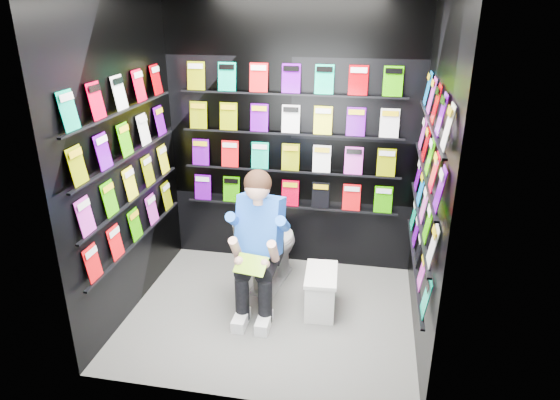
# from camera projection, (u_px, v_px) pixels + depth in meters

# --- Properties ---
(floor) EXTENTS (2.40, 2.40, 0.00)m
(floor) POSITION_uv_depth(u_px,v_px,m) (271.00, 314.00, 4.30)
(floor) COLOR #585856
(floor) RESTS_ON ground
(wall_back) EXTENTS (2.40, 0.04, 2.60)m
(wall_back) POSITION_uv_depth(u_px,v_px,m) (291.00, 138.00, 4.73)
(wall_back) COLOR black
(wall_back) RESTS_ON floor
(wall_front) EXTENTS (2.40, 0.04, 2.60)m
(wall_front) POSITION_uv_depth(u_px,v_px,m) (234.00, 225.00, 2.91)
(wall_front) COLOR black
(wall_front) RESTS_ON floor
(wall_left) EXTENTS (0.04, 2.00, 2.60)m
(wall_left) POSITION_uv_depth(u_px,v_px,m) (124.00, 162.00, 4.02)
(wall_left) COLOR black
(wall_left) RESTS_ON floor
(wall_right) EXTENTS (0.04, 2.00, 2.60)m
(wall_right) POSITION_uv_depth(u_px,v_px,m) (431.00, 181.00, 3.61)
(wall_right) COLOR black
(wall_right) RESTS_ON floor
(comics_back) EXTENTS (2.10, 0.06, 1.37)m
(comics_back) POSITION_uv_depth(u_px,v_px,m) (291.00, 138.00, 4.70)
(comics_back) COLOR red
(comics_back) RESTS_ON wall_back
(comics_left) EXTENTS (0.06, 1.70, 1.37)m
(comics_left) POSITION_uv_depth(u_px,v_px,m) (128.00, 162.00, 4.02)
(comics_left) COLOR red
(comics_left) RESTS_ON wall_left
(comics_right) EXTENTS (0.06, 1.70, 1.37)m
(comics_right) POSITION_uv_depth(u_px,v_px,m) (427.00, 180.00, 3.61)
(comics_right) COLOR red
(comics_right) RESTS_ON wall_right
(toilet) EXTENTS (0.54, 0.81, 0.73)m
(toilet) POSITION_uv_depth(u_px,v_px,m) (270.00, 247.00, 4.67)
(toilet) COLOR white
(toilet) RESTS_ON floor
(longbox) EXTENTS (0.27, 0.46, 0.33)m
(longbox) POSITION_uv_depth(u_px,v_px,m) (321.00, 293.00, 4.31)
(longbox) COLOR silver
(longbox) RESTS_ON floor
(longbox_lid) EXTENTS (0.29, 0.48, 0.03)m
(longbox_lid) POSITION_uv_depth(u_px,v_px,m) (321.00, 274.00, 4.24)
(longbox_lid) COLOR silver
(longbox_lid) RESTS_ON longbox
(reader) EXTENTS (0.62, 0.81, 1.36)m
(reader) POSITION_uv_depth(u_px,v_px,m) (261.00, 226.00, 4.18)
(reader) COLOR blue
(reader) RESTS_ON toilet
(held_comic) EXTENTS (0.28, 0.19, 0.11)m
(held_comic) POSITION_uv_depth(u_px,v_px,m) (251.00, 265.00, 3.93)
(held_comic) COLOR green
(held_comic) RESTS_ON reader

